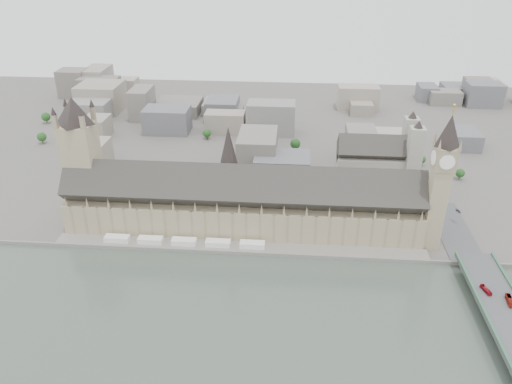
# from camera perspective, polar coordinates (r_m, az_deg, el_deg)

# --- Properties ---
(ground) EXTENTS (900.00, 900.00, 0.00)m
(ground) POSITION_cam_1_polar(r_m,az_deg,el_deg) (370.30, -1.88, -5.87)
(ground) COLOR #595651
(ground) RESTS_ON ground
(embankment_wall) EXTENTS (600.00, 1.50, 3.00)m
(embankment_wall) POSITION_cam_1_polar(r_m,az_deg,el_deg) (357.11, -2.15, -6.99)
(embankment_wall) COLOR gray
(embankment_wall) RESTS_ON ground
(river_terrace) EXTENTS (270.00, 15.00, 2.00)m
(river_terrace) POSITION_cam_1_polar(r_m,az_deg,el_deg) (363.55, -2.01, -6.39)
(river_terrace) COLOR gray
(river_terrace) RESTS_ON ground
(terrace_tents) EXTENTS (118.00, 7.00, 4.00)m
(terrace_tents) POSITION_cam_1_polar(r_m,az_deg,el_deg) (368.55, -8.23, -5.61)
(terrace_tents) COLOR white
(terrace_tents) RESTS_ON river_terrace
(palace_of_westminster) EXTENTS (265.00, 40.73, 55.44)m
(palace_of_westminster) POSITION_cam_1_polar(r_m,az_deg,el_deg) (375.35, -1.60, -1.32)
(palace_of_westminster) COLOR tan
(palace_of_westminster) RESTS_ON ground
(elizabeth_tower) EXTENTS (17.00, 17.00, 107.50)m
(elizabeth_tower) POSITION_cam_1_polar(r_m,az_deg,el_deg) (361.45, 20.44, 1.93)
(elizabeth_tower) COLOR tan
(elizabeth_tower) RESTS_ON ground
(victoria_tower) EXTENTS (30.00, 30.00, 100.00)m
(victoria_tower) POSITION_cam_1_polar(r_m,az_deg,el_deg) (397.83, -19.36, 3.98)
(victoria_tower) COLOR tan
(victoria_tower) RESTS_ON ground
(central_tower) EXTENTS (13.00, 13.00, 48.00)m
(central_tower) POSITION_cam_1_polar(r_m,az_deg,el_deg) (366.59, -3.12, 4.04)
(central_tower) COLOR gray
(central_tower) RESTS_ON ground
(westminster_bridge) EXTENTS (25.00, 325.00, 10.25)m
(westminster_bridge) POSITION_cam_1_polar(r_m,az_deg,el_deg) (321.27, 27.21, -14.36)
(westminster_bridge) COLOR #474749
(westminster_bridge) RESTS_ON ground
(westminster_abbey) EXTENTS (68.00, 36.00, 64.00)m
(westminster_abbey) POSITION_cam_1_polar(r_m,az_deg,el_deg) (446.09, 13.79, 3.07)
(westminster_abbey) COLOR #9F9C8F
(westminster_abbey) RESTS_ON ground
(city_skyline_inland) EXTENTS (720.00, 360.00, 38.00)m
(city_skyline_inland) POSITION_cam_1_polar(r_m,az_deg,el_deg) (583.32, 0.77, 9.04)
(city_skyline_inland) COLOR gray
(city_skyline_inland) RESTS_ON ground
(park_trees) EXTENTS (110.00, 30.00, 15.00)m
(park_trees) POSITION_cam_1_polar(r_m,az_deg,el_deg) (418.84, -2.35, -0.44)
(park_trees) COLOR #204A1A
(park_trees) RESTS_ON ground
(red_bus_north) EXTENTS (4.76, 9.78, 2.65)m
(red_bus_north) POSITION_cam_1_polar(r_m,az_deg,el_deg) (337.71, 24.79, -10.12)
(red_bus_north) COLOR maroon
(red_bus_north) RESTS_ON westminster_bridge
(red_bus_south) EXTENTS (3.91, 11.63, 3.18)m
(red_bus_south) POSITION_cam_1_polar(r_m,az_deg,el_deg) (334.73, 27.00, -10.98)
(red_bus_south) COLOR #A52214
(red_bus_south) RESTS_ON westminster_bridge
(car_approach) EXTENTS (3.88, 5.74, 1.54)m
(car_approach) POSITION_cam_1_polar(r_m,az_deg,el_deg) (419.69, 22.13, -2.03)
(car_approach) COLOR gray
(car_approach) RESTS_ON westminster_bridge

